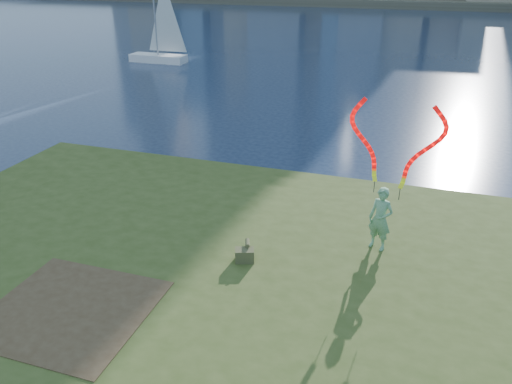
% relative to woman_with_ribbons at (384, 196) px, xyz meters
% --- Properties ---
extents(ground, '(320.00, 320.00, 0.00)m').
position_rel_woman_with_ribbons_xyz_m(ground, '(-3.54, -1.24, -2.21)').
color(ground, '#19263F').
rests_on(ground, ground).
extents(grassy_knoll, '(20.00, 18.00, 0.80)m').
position_rel_woman_with_ribbons_xyz_m(grassy_knoll, '(-3.54, -3.53, -1.87)').
color(grassy_knoll, '#384719').
rests_on(grassy_knoll, ground).
extents(dirt_patch, '(3.20, 3.00, 0.02)m').
position_rel_woman_with_ribbons_xyz_m(dirt_patch, '(-5.74, -4.44, -1.40)').
color(dirt_patch, '#47331E').
rests_on(dirt_patch, grassy_knoll).
extents(woman_with_ribbons, '(1.92, 0.76, 4.00)m').
position_rel_woman_with_ribbons_xyz_m(woman_with_ribbons, '(0.00, 0.00, 0.00)').
color(woman_with_ribbons, '#156C1D').
rests_on(woman_with_ribbons, grassy_knoll).
extents(canvas_bag, '(0.52, 0.58, 0.42)m').
position_rel_woman_with_ribbons_xyz_m(canvas_bag, '(-2.95, -1.60, -1.24)').
color(canvas_bag, '#454428').
rests_on(canvas_bag, grassy_knoll).
extents(sailboat, '(4.64, 1.43, 7.04)m').
position_rel_woman_with_ribbons_xyz_m(sailboat, '(-18.62, 23.80, -1.00)').
color(sailboat, white).
rests_on(sailboat, ground).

